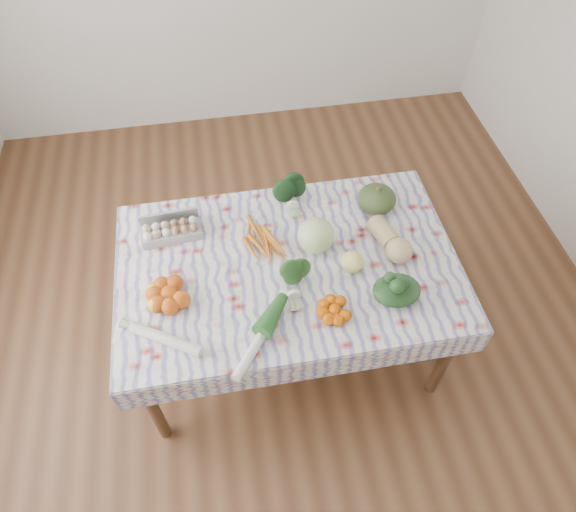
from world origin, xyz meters
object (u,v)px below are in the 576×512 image
Objects in this scene: egg_carton at (171,232)px; grapefruit at (352,262)px; dining_table at (288,274)px; butternut_squash at (391,239)px; cabbage at (316,235)px; kabocha_squash at (377,199)px.

grapefruit is at bearing -27.01° from egg_carton.
egg_carton reaches higher than dining_table.
butternut_squash is 2.58× the size of grapefruit.
cabbage reaches higher than egg_carton.
cabbage reaches higher than dining_table.
dining_table is 8.90× the size of cabbage.
butternut_squash is at bearing -10.31° from cabbage.
grapefruit is (-0.22, -0.10, -0.01)m from butternut_squash.
kabocha_squash is at bearing 58.80° from grapefruit.
butternut_squash reaches higher than grapefruit.
egg_carton is 2.77× the size of grapefruit.
butternut_squash is at bearing -92.07° from kabocha_squash.
kabocha_squash is at bearing 29.03° from dining_table.
egg_carton is at bearing 157.33° from grapefruit.
egg_carton is 0.73m from cabbage.
kabocha_squash is (0.52, 0.29, 0.15)m from dining_table.
grapefruit is (-0.23, -0.38, -0.01)m from kabocha_squash.
egg_carton is at bearing 150.13° from butternut_squash.
kabocha_squash is 1.12× the size of cabbage.
dining_table is 5.74× the size of butternut_squash.
dining_table is 14.82× the size of grapefruit.
egg_carton is 1.66× the size of cabbage.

